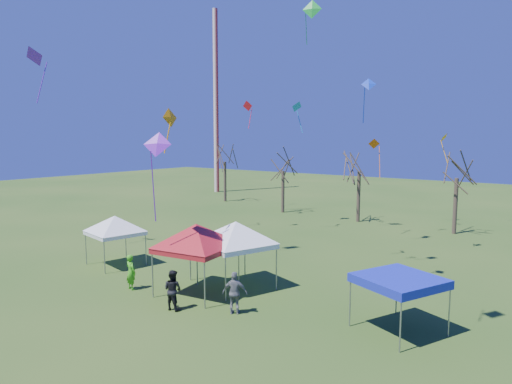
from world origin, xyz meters
TOP-DOWN VIEW (x-y plane):
  - ground at (0.00, 0.00)m, footprint 140.00×140.00m
  - radio_mast at (-28.00, 34.00)m, footprint 0.70×0.70m
  - tree_0 at (-20.85, 27.38)m, footprint 3.83×3.83m
  - tree_1 at (-10.77, 24.65)m, footprint 3.42×3.42m
  - tree_2 at (-2.37, 24.38)m, footprint 3.71×3.71m
  - tree_3 at (6.03, 24.04)m, footprint 3.59×3.59m
  - tent_white_west at (-8.31, 2.32)m, footprint 3.88×3.88m
  - tent_white_mid at (0.16, 3.44)m, footprint 4.25×4.25m
  - tent_red at (-0.81, 1.54)m, footprint 4.55×4.55m
  - tent_blue at (8.77, 3.03)m, footprint 3.76×3.76m
  - person_green at (-3.92, -0.03)m, footprint 0.71×0.52m
  - person_dark at (-0.18, -0.67)m, footprint 0.96×0.79m
  - person_grey at (2.38, 0.60)m, footprint 1.19×0.93m
  - kite_2 at (-15.40, 24.81)m, footprint 1.23×0.65m
  - kite_5 at (-1.15, -0.52)m, footprint 1.47×1.30m
  - kite_11 at (-3.00, 16.46)m, footprint 1.47×0.99m
  - kite_14 at (-15.09, 1.62)m, footprint 1.59×1.22m
  - kite_1 at (-1.28, 0.43)m, footprint 0.48×0.92m
  - kite_17 at (4.35, 9.93)m, footprint 0.96×0.83m
  - kite_13 at (-6.35, 19.94)m, footprint 1.00×1.25m
  - kite_22 at (1.04, 19.29)m, footprint 1.13×1.03m
  - kite_19 at (6.65, 17.06)m, footprint 0.54×0.77m

SIDE VIEW (x-z plane):
  - ground at x=0.00m, z-range 0.00..0.00m
  - person_green at x=-3.92m, z-range 0.00..1.81m
  - person_dark at x=-0.18m, z-range 0.00..1.82m
  - person_grey at x=2.38m, z-range 0.00..1.88m
  - tent_blue at x=8.77m, z-range 0.94..3.19m
  - tent_white_west at x=-8.31m, z-range 1.07..4.55m
  - tent_white_mid at x=0.16m, z-range 1.22..5.20m
  - tent_red at x=-0.81m, z-range 1.24..5.30m
  - tree_1 at x=-10.77m, z-range 2.02..9.56m
  - tree_3 at x=6.03m, z-range 2.12..10.03m
  - tree_2 at x=-2.37m, z-range 2.20..10.38m
  - tree_0 at x=-20.85m, z-range 2.27..10.70m
  - kite_22 at x=1.04m, z-range 5.59..8.64m
  - kite_5 at x=-1.15m, z-range 5.29..9.43m
  - kite_19 at x=6.65m, z-range 6.64..8.65m
  - kite_1 at x=-1.28m, z-range 7.53..9.64m
  - kite_13 at x=-6.35m, z-range 8.94..11.69m
  - kite_17 at x=4.35m, z-range 9.31..11.80m
  - kite_2 at x=-15.40m, z-range 9.49..12.50m
  - radio_mast at x=-28.00m, z-range 0.00..25.00m
  - kite_14 at x=-15.09m, z-range 11.09..14.79m
  - kite_11 at x=-3.00m, z-range 15.55..18.76m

